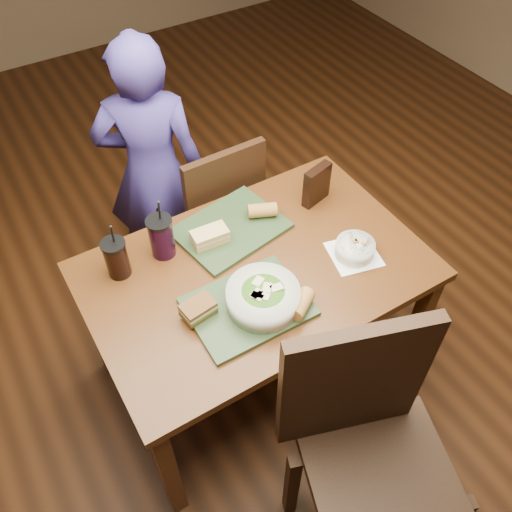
{
  "coord_description": "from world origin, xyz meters",
  "views": [
    {
      "loc": [
        -0.71,
        -1.16,
        2.34
      ],
      "look_at": [
        0.0,
        0.0,
        0.82
      ],
      "focal_mm": 38.0,
      "sensor_mm": 36.0,
      "label": 1
    }
  ],
  "objects_px": {
    "sandwich_far": "(210,236)",
    "chip_bag": "(317,185)",
    "diner": "(153,172)",
    "salad_bowl": "(263,296)",
    "dining_table": "(256,283)",
    "baguette_far": "(262,210)",
    "sandwich_near": "(198,309)",
    "cup_berry": "(161,237)",
    "tray_far": "(231,229)",
    "chair_near": "(367,441)",
    "tray_near": "(248,307)",
    "chair_far": "(218,211)",
    "soup_bowl": "(355,249)",
    "cup_cola": "(117,258)",
    "baguette_near": "(301,304)"
  },
  "relations": [
    {
      "from": "chair_far",
      "to": "baguette_near",
      "type": "xyz_separation_m",
      "value": [
        -0.11,
        -0.85,
        0.28
      ]
    },
    {
      "from": "tray_far",
      "to": "cup_cola",
      "type": "distance_m",
      "value": 0.48
    },
    {
      "from": "sandwich_far",
      "to": "diner",
      "type": "bearing_deg",
      "value": 88.76
    },
    {
      "from": "sandwich_far",
      "to": "baguette_far",
      "type": "xyz_separation_m",
      "value": [
        0.26,
        0.02,
        0.0
      ]
    },
    {
      "from": "tray_near",
      "to": "sandwich_near",
      "type": "relative_size",
      "value": 3.34
    },
    {
      "from": "cup_cola",
      "to": "chip_bag",
      "type": "bearing_deg",
      "value": -3.56
    },
    {
      "from": "tray_near",
      "to": "baguette_far",
      "type": "xyz_separation_m",
      "value": [
        0.29,
        0.37,
        0.04
      ]
    },
    {
      "from": "baguette_far",
      "to": "chip_bag",
      "type": "relative_size",
      "value": 0.67
    },
    {
      "from": "dining_table",
      "to": "cup_cola",
      "type": "height_order",
      "value": "cup_cola"
    },
    {
      "from": "sandwich_far",
      "to": "chip_bag",
      "type": "relative_size",
      "value": 0.84
    },
    {
      "from": "soup_bowl",
      "to": "tray_near",
      "type": "bearing_deg",
      "value": -179.12
    },
    {
      "from": "dining_table",
      "to": "soup_bowl",
      "type": "height_order",
      "value": "soup_bowl"
    },
    {
      "from": "dining_table",
      "to": "baguette_far",
      "type": "relative_size",
      "value": 10.94
    },
    {
      "from": "diner",
      "to": "sandwich_far",
      "type": "distance_m",
      "value": 0.62
    },
    {
      "from": "baguette_far",
      "to": "salad_bowl",
      "type": "bearing_deg",
      "value": -121.51
    },
    {
      "from": "sandwich_far",
      "to": "baguette_far",
      "type": "height_order",
      "value": "baguette_far"
    },
    {
      "from": "dining_table",
      "to": "baguette_far",
      "type": "distance_m",
      "value": 0.31
    },
    {
      "from": "baguette_near",
      "to": "chip_bag",
      "type": "height_order",
      "value": "chip_bag"
    },
    {
      "from": "sandwich_near",
      "to": "cup_berry",
      "type": "distance_m",
      "value": 0.35
    },
    {
      "from": "chair_near",
      "to": "chair_far",
      "type": "xyz_separation_m",
      "value": [
        0.15,
        1.31,
        -0.1
      ]
    },
    {
      "from": "baguette_near",
      "to": "chair_near",
      "type": "bearing_deg",
      "value": -95.65
    },
    {
      "from": "chair_near",
      "to": "tray_near",
      "type": "bearing_deg",
      "value": 100.64
    },
    {
      "from": "diner",
      "to": "cup_cola",
      "type": "xyz_separation_m",
      "value": [
        -0.38,
        -0.57,
        0.15
      ]
    },
    {
      "from": "cup_berry",
      "to": "cup_cola",
      "type": "bearing_deg",
      "value": -177.93
    },
    {
      "from": "baguette_far",
      "to": "baguette_near",
      "type": "bearing_deg",
      "value": -105.7
    },
    {
      "from": "tray_far",
      "to": "cup_cola",
      "type": "bearing_deg",
      "value": 177.29
    },
    {
      "from": "diner",
      "to": "sandwich_far",
      "type": "xyz_separation_m",
      "value": [
        -0.01,
        -0.62,
        0.11
      ]
    },
    {
      "from": "chair_far",
      "to": "soup_bowl",
      "type": "bearing_deg",
      "value": -72.46
    },
    {
      "from": "baguette_near",
      "to": "sandwich_far",
      "type": "bearing_deg",
      "value": 104.59
    },
    {
      "from": "tray_near",
      "to": "baguette_near",
      "type": "bearing_deg",
      "value": -35.93
    },
    {
      "from": "diner",
      "to": "baguette_far",
      "type": "distance_m",
      "value": 0.65
    },
    {
      "from": "diner",
      "to": "salad_bowl",
      "type": "xyz_separation_m",
      "value": [
        0.0,
        -0.99,
        0.12
      ]
    },
    {
      "from": "chair_far",
      "to": "salad_bowl",
      "type": "bearing_deg",
      "value": -105.67
    },
    {
      "from": "dining_table",
      "to": "sandwich_far",
      "type": "bearing_deg",
      "value": 114.13
    },
    {
      "from": "chair_far",
      "to": "cup_berry",
      "type": "xyz_separation_m",
      "value": [
        -0.4,
        -0.33,
        0.33
      ]
    },
    {
      "from": "chair_far",
      "to": "soup_bowl",
      "type": "height_order",
      "value": "chair_far"
    },
    {
      "from": "chair_far",
      "to": "baguette_far",
      "type": "height_order",
      "value": "chair_far"
    },
    {
      "from": "tray_near",
      "to": "sandwich_far",
      "type": "relative_size",
      "value": 2.82
    },
    {
      "from": "baguette_far",
      "to": "chip_bag",
      "type": "xyz_separation_m",
      "value": [
        0.26,
        -0.02,
        0.04
      ]
    },
    {
      "from": "dining_table",
      "to": "chair_far",
      "type": "height_order",
      "value": "chair_far"
    },
    {
      "from": "chair_near",
      "to": "sandwich_near",
      "type": "relative_size",
      "value": 8.8
    },
    {
      "from": "dining_table",
      "to": "salad_bowl",
      "type": "relative_size",
      "value": 4.9
    },
    {
      "from": "chair_far",
      "to": "sandwich_near",
      "type": "xyz_separation_m",
      "value": [
        -0.43,
        -0.67,
        0.28
      ]
    },
    {
      "from": "diner",
      "to": "sandwich_near",
      "type": "bearing_deg",
      "value": 101.44
    },
    {
      "from": "chip_bag",
      "to": "dining_table",
      "type": "bearing_deg",
      "value": -169.36
    },
    {
      "from": "chair_near",
      "to": "diner",
      "type": "distance_m",
      "value": 1.55
    },
    {
      "from": "tray_far",
      "to": "sandwich_far",
      "type": "relative_size",
      "value": 2.82
    },
    {
      "from": "tray_far",
      "to": "chip_bag",
      "type": "relative_size",
      "value": 2.38
    },
    {
      "from": "chair_near",
      "to": "diner",
      "type": "relative_size",
      "value": 0.8
    },
    {
      "from": "soup_bowl",
      "to": "cup_berry",
      "type": "bearing_deg",
      "value": 147.77
    }
  ]
}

